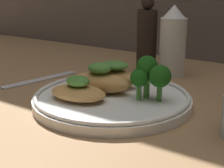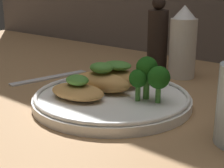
{
  "view_description": "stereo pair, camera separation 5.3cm",
  "coord_description": "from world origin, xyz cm",
  "px_view_note": "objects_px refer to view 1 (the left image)",
  "views": [
    {
      "loc": [
        29.11,
        -42.09,
        18.7
      ],
      "look_at": [
        0.0,
        0.0,
        3.4
      ],
      "focal_mm": 55.0,
      "sensor_mm": 36.0,
      "label": 1
    },
    {
      "loc": [
        33.33,
        -38.83,
        18.7
      ],
      "look_at": [
        0.0,
        0.0,
        3.4
      ],
      "focal_mm": 55.0,
      "sensor_mm": 36.0,
      "label": 2
    }
  ],
  "objects_px": {
    "plate": "(112,99)",
    "sauce_bottle": "(175,43)",
    "pepper_grinder": "(147,38)",
    "broccoli_bunch": "(150,74)"
  },
  "relations": [
    {
      "from": "plate",
      "to": "sauce_bottle",
      "type": "relative_size",
      "value": 1.73
    },
    {
      "from": "plate",
      "to": "pepper_grinder",
      "type": "bearing_deg",
      "value": 105.52
    },
    {
      "from": "broccoli_bunch",
      "to": "pepper_grinder",
      "type": "relative_size",
      "value": 0.42
    },
    {
      "from": "pepper_grinder",
      "to": "sauce_bottle",
      "type": "bearing_deg",
      "value": 0.0
    },
    {
      "from": "plate",
      "to": "broccoli_bunch",
      "type": "height_order",
      "value": "broccoli_bunch"
    },
    {
      "from": "pepper_grinder",
      "to": "broccoli_bunch",
      "type": "bearing_deg",
      "value": -59.41
    },
    {
      "from": "plate",
      "to": "pepper_grinder",
      "type": "distance_m",
      "value": 0.23
    },
    {
      "from": "plate",
      "to": "broccoli_bunch",
      "type": "distance_m",
      "value": 0.07
    },
    {
      "from": "broccoli_bunch",
      "to": "sauce_bottle",
      "type": "distance_m",
      "value": 0.2
    },
    {
      "from": "plate",
      "to": "sauce_bottle",
      "type": "bearing_deg",
      "value": 88.85
    }
  ]
}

